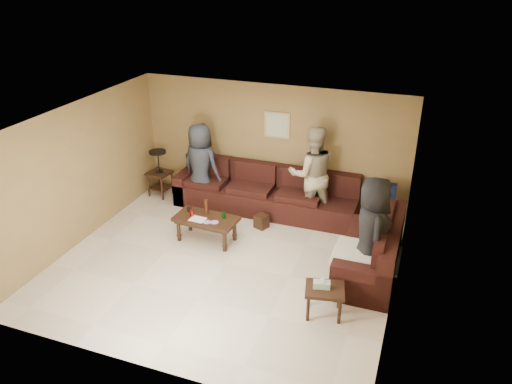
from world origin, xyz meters
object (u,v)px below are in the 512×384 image
person_middle (312,174)px  person_right (372,232)px  waste_bin (261,221)px  sectional_sofa (296,214)px  person_left (201,165)px  end_table_left (159,172)px  coffee_table (206,221)px  side_table_right (324,292)px

person_middle → person_right: (1.37, -1.70, -0.06)m
waste_bin → person_middle: size_ratio=0.14×
sectional_sofa → person_left: size_ratio=2.66×
sectional_sofa → person_right: 2.00m
person_left → person_middle: (2.26, 0.16, 0.08)m
sectional_sofa → end_table_left: 3.20m
coffee_table → side_table_right: size_ratio=1.83×
waste_bin → person_middle: (0.78, 0.67, 0.82)m
waste_bin → end_table_left: bearing=166.6°
end_table_left → person_middle: (3.30, 0.07, 0.42)m
person_right → sectional_sofa: bearing=32.1°
person_middle → person_left: bearing=-19.6°
end_table_left → person_right: 4.96m
end_table_left → waste_bin: bearing=-13.4°
coffee_table → person_right: person_right is taller
side_table_right → waste_bin: bearing=128.8°
side_table_right → end_table_left: bearing=147.4°
person_middle → sectional_sofa: bearing=51.4°
coffee_table → waste_bin: (0.78, 0.78, -0.27)m
end_table_left → waste_bin: size_ratio=3.82×
sectional_sofa → person_right: size_ratio=2.59×
end_table_left → waste_bin: 2.62m
sectional_sofa → side_table_right: size_ratio=7.31×
coffee_table → sectional_sofa: bearing=33.0°
end_table_left → coffee_table: bearing=-38.5°
coffee_table → side_table_right: bearing=-28.0°
side_table_right → person_left: (-3.16, 2.60, 0.48)m
end_table_left → person_left: 1.10m
coffee_table → person_left: person_left is taller
person_middle → waste_bin: bearing=16.9°
coffee_table → person_right: bearing=-4.9°
coffee_table → person_left: size_ratio=0.66×
sectional_sofa → person_left: person_left is taller
coffee_table → side_table_right: (2.47, -1.31, -0.00)m
person_right → person_middle: bearing=18.8°
side_table_right → person_right: person_right is taller
sectional_sofa → coffee_table: (-1.43, -0.93, 0.08)m
end_table_left → side_table_right: (4.20, -2.69, -0.14)m
coffee_table → person_left: 1.54m
sectional_sofa → waste_bin: size_ratio=17.43×
sectional_sofa → person_right: bearing=-38.0°
end_table_left → person_left: (1.04, -0.09, 0.34)m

